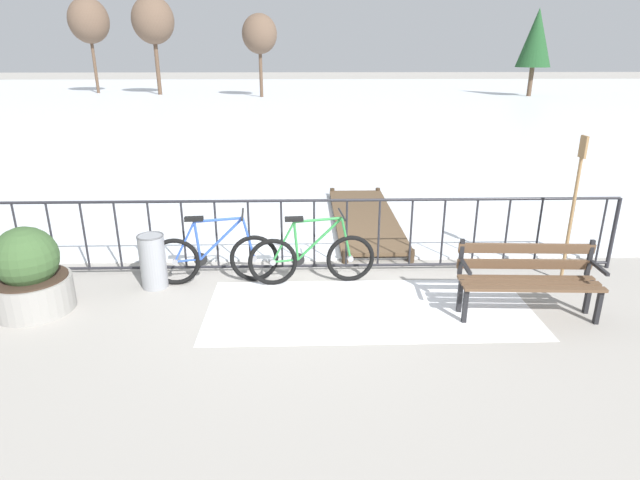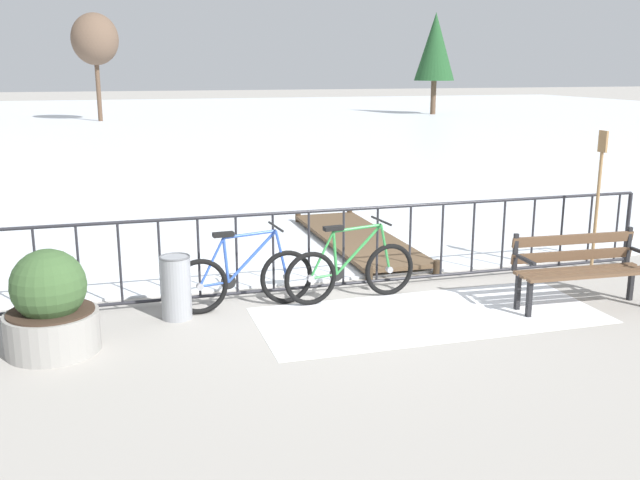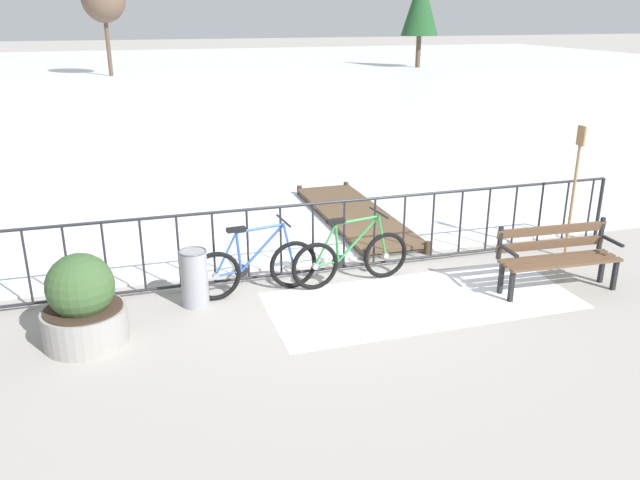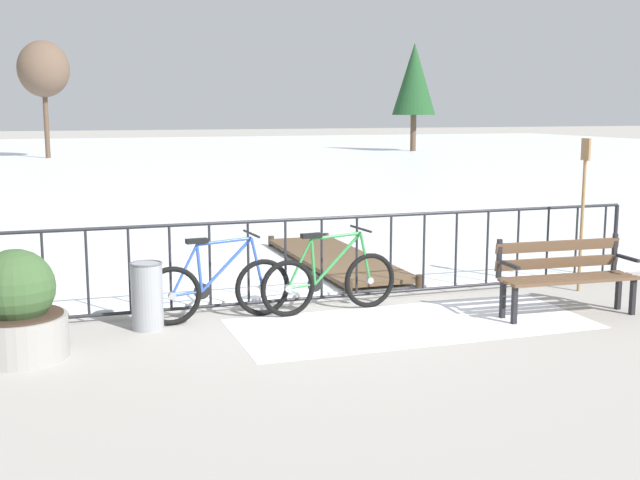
# 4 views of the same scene
# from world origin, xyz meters

# --- Properties ---
(ground_plane) EXTENTS (160.00, 160.00, 0.00)m
(ground_plane) POSITION_xyz_m (0.00, 0.00, 0.00)
(ground_plane) COLOR #9E9991
(frozen_pond) EXTENTS (80.00, 56.00, 0.03)m
(frozen_pond) POSITION_xyz_m (0.00, 28.40, 0.01)
(frozen_pond) COLOR silver
(frozen_pond) RESTS_ON ground
(snow_patch) EXTENTS (3.95, 1.67, 0.01)m
(snow_patch) POSITION_xyz_m (0.88, -1.20, 0.00)
(snow_patch) COLOR white
(snow_patch) RESTS_ON ground
(railing_fence) EXTENTS (9.06, 0.06, 1.07)m
(railing_fence) POSITION_xyz_m (-0.00, 0.00, 0.56)
(railing_fence) COLOR #232328
(railing_fence) RESTS_ON ground
(bicycle_near_railing) EXTENTS (1.71, 0.52, 0.97)m
(bicycle_near_railing) POSITION_xyz_m (-1.12, -0.36, 0.37)
(bicycle_near_railing) COLOR black
(bicycle_near_railing) RESTS_ON ground
(bicycle_second) EXTENTS (1.71, 0.52, 0.97)m
(bicycle_second) POSITION_xyz_m (0.18, -0.41, 0.37)
(bicycle_second) COLOR black
(bicycle_second) RESTS_ON ground
(park_bench) EXTENTS (1.62, 0.56, 0.89)m
(park_bench) POSITION_xyz_m (2.71, -1.37, 0.51)
(park_bench) COLOR brown
(park_bench) RESTS_ON ground
(planter_with_shrub) EXTENTS (0.92, 0.92, 1.05)m
(planter_with_shrub) POSITION_xyz_m (-3.20, -1.10, 0.46)
(planter_with_shrub) COLOR gray
(planter_with_shrub) RESTS_ON ground
(trash_bin) EXTENTS (0.35, 0.35, 0.73)m
(trash_bin) POSITION_xyz_m (-1.91, -0.47, 0.37)
(trash_bin) COLOR gray
(trash_bin) RESTS_ON ground
(oar_upright) EXTENTS (0.04, 0.16, 1.98)m
(oar_upright) POSITION_xyz_m (3.62, -0.42, 1.14)
(oar_upright) COLOR #937047
(oar_upright) RESTS_ON ground
(wooden_dock) EXTENTS (1.10, 3.84, 0.20)m
(wooden_dock) POSITION_xyz_m (1.19, 2.17, 0.12)
(wooden_dock) COLOR brown
(wooden_dock) RESTS_ON ground
(tree_west_mid) EXTENTS (2.35, 2.35, 5.84)m
(tree_west_mid) POSITION_xyz_m (16.12, 31.16, 3.88)
(tree_west_mid) COLOR brown
(tree_west_mid) RESTS_ON ground
(tree_east_mid) EXTENTS (2.36, 2.36, 5.45)m
(tree_east_mid) POSITION_xyz_m (-2.87, 31.00, 4.12)
(tree_east_mid) COLOR brown
(tree_east_mid) RESTS_ON ground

